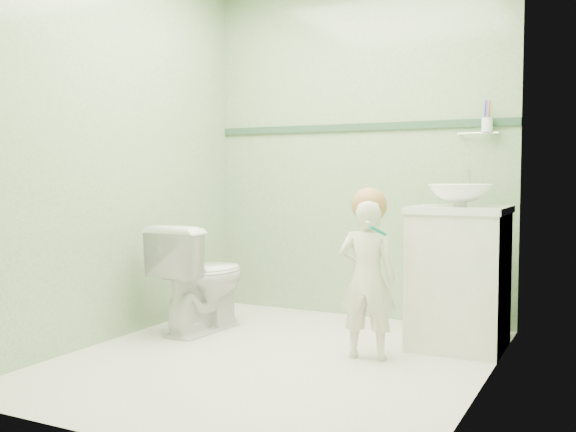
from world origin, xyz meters
The scene contains 12 objects.
ground centered at (0.00, 0.00, 0.00)m, with size 2.50×2.50×0.00m, color beige.
room_shell centered at (0.00, 0.00, 1.20)m, with size 2.50×2.54×2.40m.
trim_stripe centered at (0.00, 1.24, 1.35)m, with size 2.20×0.02×0.05m, color #2D4E38.
vanity centered at (0.84, 0.70, 0.40)m, with size 0.52×0.50×0.80m, color white.
counter centered at (0.84, 0.70, 0.81)m, with size 0.54×0.52×0.04m, color white.
basin centered at (0.84, 0.70, 0.89)m, with size 0.37×0.37×0.13m, color white.
faucet centered at (0.84, 0.89, 0.97)m, with size 0.03×0.13×0.18m.
cup_holder centered at (0.89, 1.18, 1.33)m, with size 0.26×0.07×0.21m.
toilet centered at (-0.74, 0.37, 0.35)m, with size 0.39×0.69×0.70m, color white.
toddler centered at (0.44, 0.24, 0.44)m, with size 0.32×0.21×0.88m, color beige.
hair_cap centered at (0.44, 0.27, 0.84)m, with size 0.20×0.20×0.20m, color #A2703F.
teal_toothbrush centered at (0.53, 0.13, 0.72)m, with size 0.11×0.14×0.08m.
Camera 1 is at (1.65, -3.11, 1.01)m, focal length 40.58 mm.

